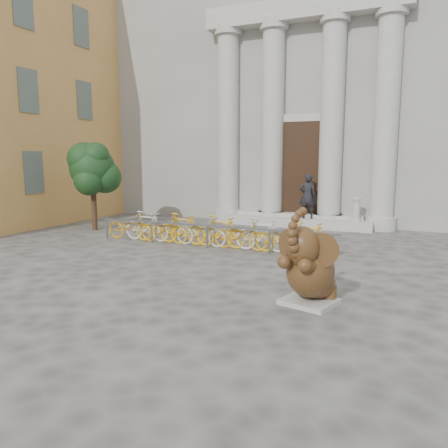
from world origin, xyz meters
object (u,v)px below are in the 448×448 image
at_px(bike_rack, 210,231).
at_px(elephant_statue, 309,269).
at_px(tree, 93,169).
at_px(pedestrian, 307,196).

bearing_deg(bike_rack, elephant_statue, -45.72).
bearing_deg(tree, elephant_statue, -29.01).
bearing_deg(tree, bike_rack, -11.54).
distance_m(bike_rack, pedestrian, 5.44).
distance_m(elephant_statue, pedestrian, 9.47).
distance_m(elephant_statue, bike_rack, 5.79).
bearing_deg(elephant_statue, pedestrian, 119.07).
distance_m(bike_rack, tree, 5.84).
height_order(bike_rack, pedestrian, pedestrian).
distance_m(tree, pedestrian, 8.36).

